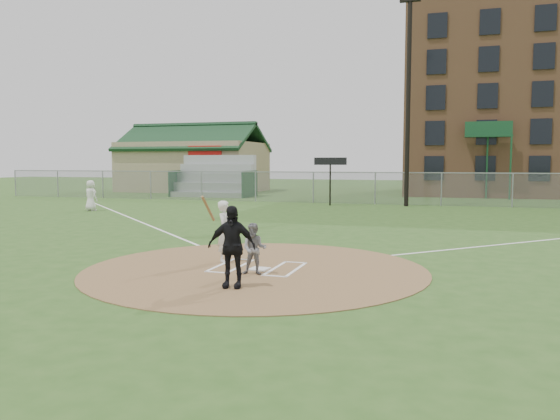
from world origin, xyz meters
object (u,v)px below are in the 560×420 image
(home_plate, at_px, (259,269))
(ondeck_player, at_px, (91,196))
(batter_at_plate, at_px, (225,231))
(catcher, at_px, (254,249))
(umpire, at_px, (232,247))

(home_plate, bearing_deg, ondeck_player, 138.16)
(ondeck_player, xyz_separation_m, batter_at_plate, (13.06, -12.03, 0.00))
(ondeck_player, distance_m, batter_at_plate, 17.76)
(catcher, distance_m, umpire, 1.39)
(catcher, height_order, batter_at_plate, batter_at_plate)
(home_plate, relative_size, batter_at_plate, 0.25)
(catcher, xyz_separation_m, batter_at_plate, (-1.30, 1.33, 0.21))
(catcher, xyz_separation_m, ondeck_player, (-14.36, 13.36, 0.21))
(home_plate, distance_m, batter_at_plate, 1.63)
(catcher, bearing_deg, ondeck_player, 125.29)
(umpire, height_order, ondeck_player, umpire)
(catcher, xyz_separation_m, umpire, (-0.00, -1.37, 0.26))
(home_plate, distance_m, ondeck_player, 19.17)
(umpire, xyz_separation_m, ondeck_player, (-14.36, 14.73, -0.05))
(batter_at_plate, bearing_deg, home_plate, -31.55)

